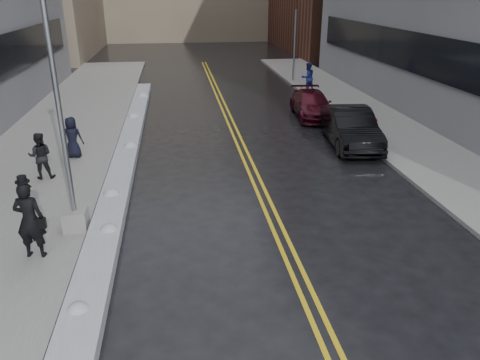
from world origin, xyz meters
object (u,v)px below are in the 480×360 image
object	(u,v)px
fire_hydrant	(374,125)
car_black	(350,128)
pedestrian_fedora	(30,220)
car_maroon	(312,104)
pedestrian_c	(72,137)
pedestrian_east	(308,77)
lamppost	(65,150)
traffic_signal	(295,35)
pedestrian_b	(40,156)

from	to	relation	value
fire_hydrant	car_black	world-z (taller)	car_black
pedestrian_fedora	car_maroon	distance (m)	17.32
pedestrian_c	car_maroon	xyz separation A→B (m)	(11.55, 5.52, -0.31)
pedestrian_east	car_maroon	world-z (taller)	pedestrian_east
lamppost	pedestrian_east	world-z (taller)	lamppost
lamppost	car_maroon	size ratio (longest dim) A/B	1.63
traffic_signal	pedestrian_east	bearing A→B (deg)	-92.21
fire_hydrant	pedestrian_c	world-z (taller)	pedestrian_c
car_black	lamppost	bearing A→B (deg)	-142.15
fire_hydrant	pedestrian_east	distance (m)	9.53
pedestrian_east	car_black	xyz separation A→B (m)	(-1.01, -10.77, -0.29)
fire_hydrant	pedestrian_east	world-z (taller)	pedestrian_east
traffic_signal	car_maroon	xyz separation A→B (m)	(-1.45, -10.09, -2.72)
pedestrian_b	car_black	distance (m)	12.78
lamppost	fire_hydrant	world-z (taller)	lamppost
pedestrian_east	car_black	bearing A→B (deg)	65.87
pedestrian_b	pedestrian_east	bearing A→B (deg)	-140.67
pedestrian_fedora	pedestrian_east	size ratio (longest dim) A/B	1.06
pedestrian_east	car_black	size ratio (longest dim) A/B	0.38
pedestrian_fedora	pedestrian_b	xyz separation A→B (m)	(-1.13, 5.56, -0.18)
fire_hydrant	car_maroon	bearing A→B (deg)	116.54
pedestrian_fedora	pedestrian_c	distance (m)	7.76
traffic_signal	pedestrian_fedora	world-z (taller)	traffic_signal
fire_hydrant	pedestrian_east	bearing A→B (deg)	94.06
car_black	car_maroon	distance (m)	5.20
lamppost	pedestrian_east	bearing A→B (deg)	56.39
lamppost	pedestrian_c	bearing A→B (deg)	100.70
fire_hydrant	traffic_signal	size ratio (longest dim) A/B	0.12
traffic_signal	pedestrian_b	bearing A→B (deg)	-127.61
fire_hydrant	pedestrian_b	xyz separation A→B (m)	(-14.21, -3.80, 0.45)
pedestrian_fedora	car_maroon	world-z (taller)	pedestrian_fedora
pedestrian_fedora	car_black	distance (m)	13.97
pedestrian_b	lamppost	bearing A→B (deg)	109.30
pedestrian_b	car_black	xyz separation A→B (m)	(12.52, 2.52, -0.16)
traffic_signal	pedestrian_east	xyz separation A→B (m)	(-0.17, -4.51, -2.28)
lamppost	car_black	distance (m)	12.68
car_maroon	pedestrian_b	bearing A→B (deg)	-143.24
pedestrian_c	pedestrian_east	size ratio (longest dim) A/B	0.86
traffic_signal	pedestrian_b	distance (m)	22.59
car_black	pedestrian_fedora	bearing A→B (deg)	-139.17
traffic_signal	pedestrian_c	distance (m)	20.46
pedestrian_east	lamppost	bearing A→B (deg)	37.62
pedestrian_fedora	pedestrian_c	bearing A→B (deg)	-79.38
car_black	car_maroon	xyz separation A→B (m)	(-0.27, 5.19, -0.16)
pedestrian_c	pedestrian_east	distance (m)	16.97
fire_hydrant	traffic_signal	world-z (taller)	traffic_signal
traffic_signal	lamppost	bearing A→B (deg)	-118.21
traffic_signal	pedestrian_fedora	size ratio (longest dim) A/B	2.91
pedestrian_b	pedestrian_c	distance (m)	2.30
pedestrian_b	pedestrian_fedora	bearing A→B (deg)	96.36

